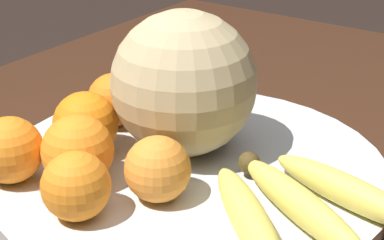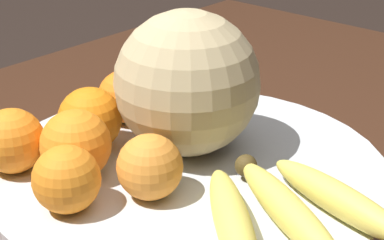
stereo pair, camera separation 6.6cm
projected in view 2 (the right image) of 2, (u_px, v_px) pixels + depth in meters
name	position (u px, v px, depth m)	size (l,w,h in m)	color
fruit_bowl	(192.00, 168.00, 0.69)	(0.42, 0.42, 0.01)	silver
melon	(187.00, 83.00, 0.68)	(0.16, 0.16, 0.16)	tan
banana_bunch	(285.00, 210.00, 0.57)	(0.20, 0.21, 0.03)	#473819
orange_front_left	(76.00, 145.00, 0.64)	(0.07, 0.07, 0.07)	orange
orange_front_right	(12.00, 141.00, 0.65)	(0.07, 0.07, 0.07)	orange
orange_mid_center	(124.00, 96.00, 0.76)	(0.06, 0.06, 0.06)	orange
orange_back_left	(150.00, 167.00, 0.61)	(0.06, 0.06, 0.06)	orange
orange_back_right	(90.00, 119.00, 0.70)	(0.07, 0.07, 0.07)	orange
orange_top_small	(67.00, 179.00, 0.59)	(0.06, 0.06, 0.06)	orange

